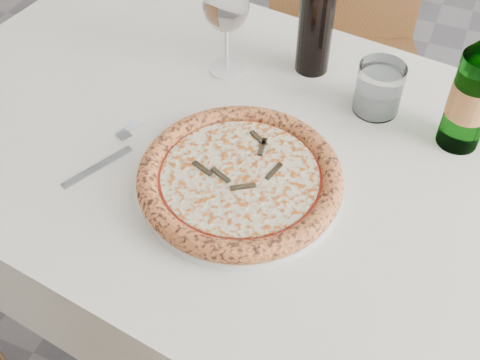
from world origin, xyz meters
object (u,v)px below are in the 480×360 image
at_px(tumbler, 378,91).
at_px(wine_bottle, 316,17).
at_px(plate, 240,185).
at_px(beer_bottle, 474,91).
at_px(dining_table, 261,186).
at_px(chair_far, 347,36).
at_px(pizza, 240,177).
at_px(wine_glass, 226,7).

xyz_separation_m(tumbler, wine_bottle, (-0.15, 0.07, 0.07)).
xyz_separation_m(plate, beer_bottle, (0.30, 0.25, 0.10)).
bearing_deg(plate, wine_bottle, 89.17).
distance_m(dining_table, chair_far, 0.73).
xyz_separation_m(tumbler, beer_bottle, (0.15, -0.03, 0.07)).
bearing_deg(beer_bottle, wine_bottle, 160.90).
distance_m(chair_far, beer_bottle, 0.74).
height_order(chair_far, plate, chair_far).
xyz_separation_m(dining_table, wine_bottle, (0.01, 0.25, 0.21)).
bearing_deg(chair_far, pizza, -88.21).
height_order(dining_table, beer_bottle, beer_bottle).
bearing_deg(wine_glass, dining_table, -51.31).
height_order(chair_far, pizza, chair_far).
height_order(tumbler, beer_bottle, beer_bottle).
bearing_deg(dining_table, chair_far, 92.04).
xyz_separation_m(dining_table, plate, (0.00, -0.10, 0.10)).
bearing_deg(pizza, tumbler, 61.40).
bearing_deg(wine_bottle, wine_glass, -155.62).
distance_m(dining_table, tumbler, 0.27).
xyz_separation_m(wine_glass, tumbler, (0.30, -0.00, -0.10)).
bearing_deg(wine_glass, beer_bottle, -4.43).
relative_size(tumbler, beer_bottle, 0.34).
relative_size(dining_table, wine_glass, 7.56).
bearing_deg(beer_bottle, plate, -140.82).
bearing_deg(plate, chair_far, 91.79).
xyz_separation_m(plate, wine_bottle, (0.01, 0.35, 0.11)).
distance_m(chair_far, pizza, 0.86).
bearing_deg(wine_bottle, pizza, -90.83).
relative_size(dining_table, tumbler, 15.37).
distance_m(chair_far, wine_glass, 0.66).
relative_size(dining_table, beer_bottle, 5.22).
height_order(dining_table, chair_far, chair_far).
height_order(pizza, tumbler, tumbler).
xyz_separation_m(dining_table, tumbler, (0.15, 0.18, 0.14)).
distance_m(pizza, tumbler, 0.32).
height_order(tumbler, wine_bottle, wine_bottle).
relative_size(dining_table, plate, 4.48).
bearing_deg(chair_far, plate, -88.21).
xyz_separation_m(dining_table, chair_far, (-0.03, 0.72, -0.13)).
bearing_deg(plate, beer_bottle, 39.18).
height_order(dining_table, tumbler, tumbler).
relative_size(wine_glass, beer_bottle, 0.69).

